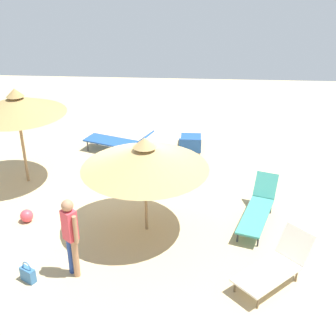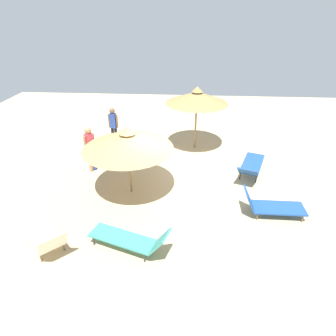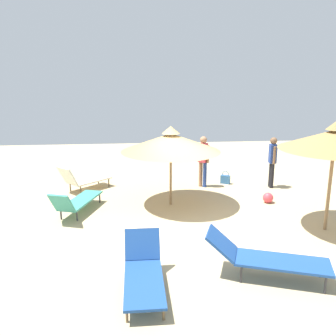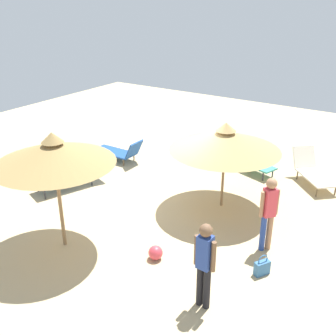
% 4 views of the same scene
% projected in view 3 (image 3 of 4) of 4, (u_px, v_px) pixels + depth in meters
% --- Properties ---
extents(ground, '(24.00, 24.00, 0.10)m').
position_uv_depth(ground, '(195.00, 223.00, 9.68)').
color(ground, tan).
extents(parasol_umbrella_center, '(2.90, 2.90, 2.38)m').
position_uv_depth(parasol_umbrella_center, '(171.00, 142.00, 10.46)').
color(parasol_umbrella_center, olive).
rests_on(parasol_umbrella_center, ground).
extents(parasol_umbrella_back, '(2.62, 2.62, 2.75)m').
position_uv_depth(parasol_umbrella_back, '(335.00, 140.00, 8.58)').
color(parasol_umbrella_back, olive).
rests_on(parasol_umbrella_back, ground).
extents(lounge_chair_front, '(1.44, 2.39, 0.86)m').
position_uv_depth(lounge_chair_front, '(265.00, 257.00, 6.83)').
color(lounge_chair_front, '#1E478C').
rests_on(lounge_chair_front, ground).
extents(lounge_chair_near_right, '(1.71, 1.75, 0.95)m').
position_uv_depth(lounge_chair_near_right, '(83.00, 179.00, 12.18)').
color(lounge_chair_near_right, silver).
rests_on(lounge_chair_near_right, ground).
extents(lounge_chair_far_right, '(2.25, 1.23, 0.88)m').
position_uv_depth(lounge_chair_far_right, '(77.00, 201.00, 10.07)').
color(lounge_chair_far_right, teal).
rests_on(lounge_chair_far_right, ground).
extents(lounge_chair_near_left, '(1.85, 0.69, 0.85)m').
position_uv_depth(lounge_chair_near_left, '(143.00, 272.00, 6.48)').
color(lounge_chair_near_left, '#1E478C').
rests_on(lounge_chair_near_left, ground).
extents(person_standing_edge, '(0.34, 0.37, 1.78)m').
position_uv_depth(person_standing_edge, '(203.00, 158.00, 12.48)').
color(person_standing_edge, '#A57554').
rests_on(person_standing_edge, ground).
extents(person_standing_far_left, '(0.44, 0.24, 1.77)m').
position_uv_depth(person_standing_far_left, '(272.00, 159.00, 12.40)').
color(person_standing_far_left, black).
rests_on(person_standing_far_left, ground).
extents(handbag, '(0.29, 0.36, 0.48)m').
position_uv_depth(handbag, '(225.00, 179.00, 13.04)').
color(handbag, '#336699').
rests_on(handbag, ground).
extents(beach_ball, '(0.32, 0.32, 0.32)m').
position_uv_depth(beach_ball, '(268.00, 198.00, 11.05)').
color(beach_ball, '#D83F4C').
rests_on(beach_ball, ground).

